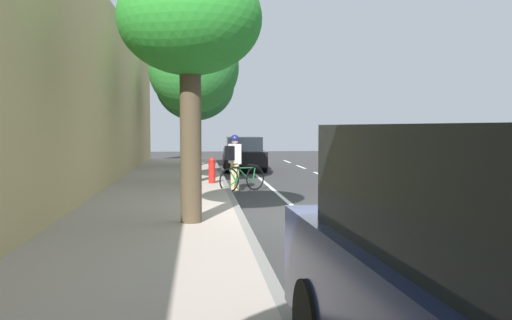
{
  "coord_description": "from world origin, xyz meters",
  "views": [
    {
      "loc": [
        2.39,
        11.63,
        1.98
      ],
      "look_at": [
        0.66,
        -4.86,
        0.97
      ],
      "focal_mm": 38.61,
      "sensor_mm": 36.0,
      "label": 1
    }
  ],
  "objects_px": {
    "street_tree_far_end": "(190,22)",
    "cyclist_with_backpack": "(234,156)",
    "parked_sedan_black_nearest": "(244,154)",
    "street_tree_near_cyclist": "(195,85)",
    "bicycle_at_curb": "(242,179)",
    "street_tree_mid_block": "(194,68)",
    "fire_hydrant": "(212,170)"
  },
  "relations": [
    {
      "from": "bicycle_at_curb",
      "to": "street_tree_near_cyclist",
      "type": "relative_size",
      "value": 0.27
    },
    {
      "from": "street_tree_far_end",
      "to": "cyclist_with_backpack",
      "type": "bearing_deg",
      "value": -100.73
    },
    {
      "from": "bicycle_at_curb",
      "to": "cyclist_with_backpack",
      "type": "distance_m",
      "value": 0.82
    },
    {
      "from": "cyclist_with_backpack",
      "to": "street_tree_near_cyclist",
      "type": "distance_m",
      "value": 9.43
    },
    {
      "from": "bicycle_at_curb",
      "to": "street_tree_near_cyclist",
      "type": "xyz_separation_m",
      "value": [
        1.47,
        -9.33,
        3.53
      ]
    },
    {
      "from": "street_tree_near_cyclist",
      "to": "street_tree_mid_block",
      "type": "bearing_deg",
      "value": 90.0
    },
    {
      "from": "cyclist_with_backpack",
      "to": "fire_hydrant",
      "type": "bearing_deg",
      "value": -45.29
    },
    {
      "from": "street_tree_near_cyclist",
      "to": "parked_sedan_black_nearest",
      "type": "bearing_deg",
      "value": 152.96
    },
    {
      "from": "parked_sedan_black_nearest",
      "to": "street_tree_near_cyclist",
      "type": "relative_size",
      "value": 0.81
    },
    {
      "from": "street_tree_far_end",
      "to": "street_tree_near_cyclist",
      "type": "bearing_deg",
      "value": -90.0
    },
    {
      "from": "street_tree_far_end",
      "to": "fire_hydrant",
      "type": "relative_size",
      "value": 5.84
    },
    {
      "from": "parked_sedan_black_nearest",
      "to": "street_tree_near_cyclist",
      "type": "xyz_separation_m",
      "value": [
        2.19,
        -1.12,
        3.17
      ]
    },
    {
      "from": "parked_sedan_black_nearest",
      "to": "street_tree_mid_block",
      "type": "height_order",
      "value": "street_tree_mid_block"
    },
    {
      "from": "street_tree_mid_block",
      "to": "street_tree_far_end",
      "type": "bearing_deg",
      "value": 90.0
    },
    {
      "from": "bicycle_at_curb",
      "to": "street_tree_mid_block",
      "type": "xyz_separation_m",
      "value": [
        1.47,
        -1.58,
        3.5
      ]
    },
    {
      "from": "cyclist_with_backpack",
      "to": "street_tree_mid_block",
      "type": "bearing_deg",
      "value": -42.55
    },
    {
      "from": "cyclist_with_backpack",
      "to": "fire_hydrant",
      "type": "relative_size",
      "value": 2.06
    },
    {
      "from": "street_tree_near_cyclist",
      "to": "bicycle_at_curb",
      "type": "bearing_deg",
      "value": 98.94
    },
    {
      "from": "parked_sedan_black_nearest",
      "to": "cyclist_with_backpack",
      "type": "height_order",
      "value": "cyclist_with_backpack"
    },
    {
      "from": "street_tree_near_cyclist",
      "to": "street_tree_mid_block",
      "type": "xyz_separation_m",
      "value": [
        0.0,
        7.75,
        -0.02
      ]
    },
    {
      "from": "street_tree_near_cyclist",
      "to": "fire_hydrant",
      "type": "relative_size",
      "value": 6.5
    },
    {
      "from": "bicycle_at_curb",
      "to": "street_tree_far_end",
      "type": "relative_size",
      "value": 0.3
    },
    {
      "from": "cyclist_with_backpack",
      "to": "parked_sedan_black_nearest",
      "type": "bearing_deg",
      "value": -96.9
    },
    {
      "from": "parked_sedan_black_nearest",
      "to": "cyclist_with_backpack",
      "type": "bearing_deg",
      "value": 83.1
    },
    {
      "from": "parked_sedan_black_nearest",
      "to": "fire_hydrant",
      "type": "height_order",
      "value": "parked_sedan_black_nearest"
    },
    {
      "from": "bicycle_at_curb",
      "to": "cyclist_with_backpack",
      "type": "bearing_deg",
      "value": -63.13
    },
    {
      "from": "cyclist_with_backpack",
      "to": "street_tree_near_cyclist",
      "type": "height_order",
      "value": "street_tree_near_cyclist"
    },
    {
      "from": "street_tree_mid_block",
      "to": "fire_hydrant",
      "type": "distance_m",
      "value": 3.4
    },
    {
      "from": "parked_sedan_black_nearest",
      "to": "bicycle_at_curb",
      "type": "relative_size",
      "value": 3.02
    },
    {
      "from": "street_tree_mid_block",
      "to": "street_tree_far_end",
      "type": "xyz_separation_m",
      "value": [
        -0.0,
        7.72,
        0.03
      ]
    },
    {
      "from": "street_tree_near_cyclist",
      "to": "fire_hydrant",
      "type": "bearing_deg",
      "value": 93.99
    },
    {
      "from": "fire_hydrant",
      "to": "parked_sedan_black_nearest",
      "type": "bearing_deg",
      "value": -102.83
    }
  ]
}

